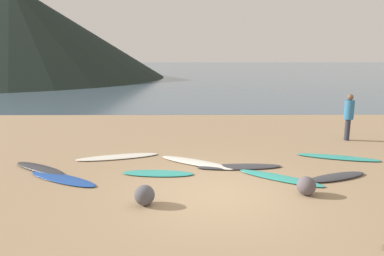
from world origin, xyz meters
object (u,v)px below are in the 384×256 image
surfboard_1 (62,179)px  surfboard_2 (118,157)px  surfboard_4 (196,162)px  person_1 (349,113)px  beach_rock_far (306,186)px  surfboard_3 (158,173)px  surfboard_5 (239,167)px  surfboard_7 (336,177)px  beach_rock_near (145,195)px  surfboard_0 (39,168)px  surfboard_8 (338,157)px  surfboard_6 (280,178)px

surfboard_1 → surfboard_2: size_ratio=0.89×
surfboard_4 → person_1: (6.01, 3.00, 1.04)m
beach_rock_far → surfboard_2: bearing=148.7°
surfboard_3 → surfboard_5: 2.48m
surfboard_5 → surfboard_7: 2.72m
person_1 → beach_rock_near: size_ratio=3.90×
surfboard_3 → surfboard_5: size_ratio=0.80×
person_1 → beach_rock_far: bearing=-172.4°
surfboard_2 → surfboard_7: bearing=-33.0°
surfboard_2 → surfboard_4: size_ratio=1.04×
beach_rock_near → surfboard_7: bearing=18.6°
surfboard_7 → person_1: person_1 is taller
surfboard_3 → beach_rock_near: beach_rock_near is taller
surfboard_0 → beach_rock_near: 4.25m
surfboard_5 → surfboard_8: 3.50m
surfboard_6 → person_1: person_1 is taller
surfboard_2 → surfboard_8: 7.24m
surfboard_0 → surfboard_3: surfboard_0 is taller
surfboard_1 → beach_rock_near: size_ratio=5.10×
person_1 → surfboard_5: bearing=165.0°
surfboard_1 → person_1: (9.69, 4.42, 1.05)m
surfboard_5 → person_1: size_ratio=1.40×
surfboard_3 → surfboard_0: bearing=177.1°
surfboard_0 → surfboard_4: 4.69m
surfboard_3 → surfboard_8: 5.97m
surfboard_1 → surfboard_5: bearing=40.8°
surfboard_2 → beach_rock_far: size_ratio=5.81×
surfboard_0 → beach_rock_near: beach_rock_near is taller
surfboard_8 → person_1: bearing=79.6°
person_1 → beach_rock_near: 9.48m
surfboard_1 → surfboard_0: bearing=167.7°
surfboard_5 → surfboard_6: (0.98, -0.97, -0.00)m
surfboard_7 → surfboard_8: 2.05m
surfboard_4 → surfboard_7: 4.08m
person_1 → surfboard_4: bearing=155.7°
surfboard_5 → surfboard_8: bearing=12.9°
surfboard_5 → surfboard_6: bearing=-47.7°
surfboard_7 → person_1: size_ratio=1.07×
surfboard_1 → surfboard_3: bearing=39.1°
surfboard_7 → beach_rock_far: (-1.22, -1.16, 0.19)m
surfboard_6 → beach_rock_far: bearing=-38.1°
surfboard_3 → beach_rock_near: (-0.12, -2.08, 0.20)m
surfboard_8 → person_1: size_ratio=1.42×
beach_rock_near → surfboard_8: bearing=31.4°
surfboard_0 → beach_rock_near: (3.43, -2.51, 0.18)m
surfboard_3 → beach_rock_near: 2.10m
surfboard_1 → beach_rock_far: bearing=19.6°
surfboard_3 → surfboard_8: size_ratio=0.79×
surfboard_4 → surfboard_5: (1.30, -0.41, -0.00)m
surfboard_4 → beach_rock_near: beach_rock_near is taller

